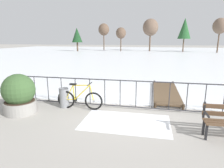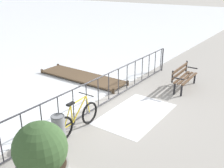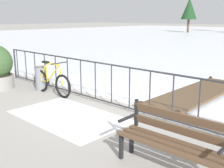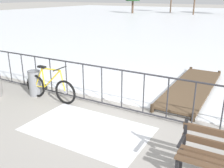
% 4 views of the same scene
% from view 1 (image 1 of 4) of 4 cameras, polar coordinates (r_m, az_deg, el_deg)
% --- Properties ---
extents(ground_plane, '(160.00, 160.00, 0.00)m').
position_cam_1_polar(ground_plane, '(7.12, 4.70, -7.31)').
color(ground_plane, '#9E9991').
extents(frozen_pond, '(80.00, 56.00, 0.03)m').
position_cam_1_polar(frozen_pond, '(35.12, 10.62, 8.91)').
color(frozen_pond, white).
rests_on(frozen_pond, ground).
extents(snow_patch, '(2.67, 1.61, 0.01)m').
position_cam_1_polar(snow_patch, '(6.00, 4.07, -11.27)').
color(snow_patch, white).
rests_on(snow_patch, ground).
extents(railing_fence, '(9.06, 0.06, 1.07)m').
position_cam_1_polar(railing_fence, '(6.94, 4.79, -2.98)').
color(railing_fence, '#2D2D33').
rests_on(railing_fence, ground).
extents(bicycle_near_railing, '(1.71, 0.52, 0.97)m').
position_cam_1_polar(bicycle_near_railing, '(7.04, -9.63, -4.51)').
color(bicycle_near_railing, black).
rests_on(bicycle_near_railing, ground).
extents(planter_with_shrub, '(1.09, 1.09, 1.36)m').
position_cam_1_polar(planter_with_shrub, '(7.25, -25.92, -2.82)').
color(planter_with_shrub, gray).
rests_on(planter_with_shrub, ground).
extents(trash_bin, '(0.35, 0.35, 0.73)m').
position_cam_1_polar(trash_bin, '(7.35, -14.08, -3.94)').
color(trash_bin, gray).
rests_on(trash_bin, ground).
extents(wooden_dock, '(1.10, 4.02, 0.20)m').
position_cam_1_polar(wooden_dock, '(9.22, 15.69, -2.21)').
color(wooden_dock, brown).
rests_on(wooden_dock, ground).
extents(tree_far_west, '(2.43, 2.43, 6.00)m').
position_cam_1_polar(tree_far_west, '(45.21, -2.45, 15.87)').
color(tree_far_west, brown).
rests_on(tree_far_west, ground).
extents(tree_west_mid, '(2.46, 2.46, 6.48)m').
position_cam_1_polar(tree_west_mid, '(41.13, 20.80, 15.16)').
color(tree_west_mid, brown).
rests_on(tree_west_mid, ground).
extents(tree_centre, '(2.21, 2.21, 4.81)m').
position_cam_1_polar(tree_centre, '(41.78, -10.37, 14.08)').
color(tree_centre, brown).
rests_on(tree_centre, ground).
extents(tree_east_mid, '(2.58, 2.58, 6.29)m').
position_cam_1_polar(tree_east_mid, '(41.64, 29.50, 14.76)').
color(tree_east_mid, brown).
rests_on(tree_east_mid, ground).
extents(tree_far_east, '(3.16, 3.16, 6.65)m').
position_cam_1_polar(tree_far_east, '(42.23, 11.39, 16.17)').
color(tree_far_east, brown).
rests_on(tree_far_east, ground).
extents(tree_extra, '(2.06, 2.06, 4.87)m').
position_cam_1_polar(tree_extra, '(40.83, 2.68, 14.87)').
color(tree_extra, brown).
rests_on(tree_extra, ground).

